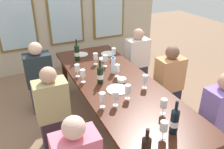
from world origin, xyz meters
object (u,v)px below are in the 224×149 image
at_px(wine_glass_10, 115,96).
at_px(seated_person_3, 137,61).
at_px(wine_glass_4, 95,57).
at_px(wine_glass_8, 128,90).
at_px(wine_glass_3, 164,104).
at_px(white_plate_1, 117,89).
at_px(wine_glass_5, 83,74).
at_px(white_plate_0, 108,54).
at_px(seated_person_5, 168,84).
at_px(wine_glass_0, 117,68).
at_px(seated_person_1, 218,120).
at_px(dining_table, 117,88).
at_px(seated_person_2, 40,80).
at_px(wine_bottle_1, 146,149).
at_px(wine_glass_2, 145,79).
at_px(wine_glass_6, 105,59).
at_px(wine_bottle_2, 174,121).
at_px(wine_glass_9, 77,68).
at_px(white_plate_2, 81,54).
at_px(wine_glass_11, 102,97).
at_px(wine_bottle_0, 77,52).
at_px(tasting_bowl_0, 122,80).
at_px(tasting_bowl_1, 103,59).
at_px(wine_glass_7, 164,127).
at_px(wine_glass_1, 114,51).
at_px(wine_bottle_3, 100,75).
at_px(water_bottle, 113,65).
at_px(seated_person_4, 53,112).

distance_m(wine_glass_10, seated_person_3, 1.75).
bearing_deg(wine_glass_4, wine_glass_8, -90.84).
relative_size(wine_glass_3, seated_person_3, 0.16).
distance_m(white_plate_1, wine_glass_5, 0.49).
xyz_separation_m(white_plate_0, seated_person_5, (0.53, -0.94, -0.22)).
distance_m(wine_glass_0, seated_person_1, 1.34).
bearing_deg(dining_table, seated_person_2, 131.49).
height_order(wine_glass_10, seated_person_1, seated_person_1).
bearing_deg(wine_bottle_1, wine_glass_0, 72.70).
bearing_deg(wine_glass_0, seated_person_1, -54.99).
xyz_separation_m(white_plate_0, wine_glass_2, (-0.05, -1.20, 0.12)).
xyz_separation_m(wine_glass_6, seated_person_2, (-0.89, 0.40, -0.33)).
bearing_deg(wine_glass_5, wine_bottle_2, -71.09).
bearing_deg(wine_glass_9, wine_glass_8, -65.66).
bearing_deg(seated_person_2, wine_glass_2, -47.48).
bearing_deg(wine_glass_5, seated_person_2, 121.90).
height_order(wine_glass_0, seated_person_3, seated_person_3).
height_order(white_plate_2, wine_glass_11, wine_glass_11).
bearing_deg(wine_bottle_0, seated_person_2, 177.75).
relative_size(white_plate_2, wine_glass_4, 1.26).
bearing_deg(wine_glass_6, dining_table, -96.65).
bearing_deg(wine_bottle_0, dining_table, -75.45).
relative_size(tasting_bowl_0, wine_glass_2, 0.67).
height_order(wine_glass_3, wine_glass_11, same).
distance_m(tasting_bowl_1, wine_glass_10, 1.22).
distance_m(dining_table, seated_person_3, 1.24).
xyz_separation_m(wine_glass_9, seated_person_1, (1.22, -1.29, -0.34)).
bearing_deg(wine_glass_8, dining_table, 82.01).
relative_size(wine_glass_8, seated_person_2, 0.16).
distance_m(wine_glass_5, wine_glass_10, 0.66).
bearing_deg(seated_person_5, wine_glass_11, -160.92).
bearing_deg(wine_glass_0, dining_table, -115.51).
bearing_deg(white_plate_1, wine_glass_10, -119.89).
relative_size(tasting_bowl_0, seated_person_3, 0.10).
height_order(wine_glass_7, wine_glass_10, same).
distance_m(wine_glass_6, seated_person_2, 1.03).
xyz_separation_m(tasting_bowl_1, wine_glass_11, (-0.49, -1.13, 0.10)).
bearing_deg(wine_glass_6, wine_bottle_2, -90.35).
bearing_deg(wine_glass_1, wine_bottle_3, -127.15).
bearing_deg(wine_glass_5, water_bottle, 9.89).
height_order(wine_glass_5, seated_person_1, seated_person_1).
bearing_deg(wine_glass_8, wine_glass_6, 82.80).
xyz_separation_m(white_plate_2, wine_glass_4, (0.08, -0.45, 0.12)).
height_order(white_plate_1, tasting_bowl_0, tasting_bowl_0).
xyz_separation_m(white_plate_0, wine_glass_0, (-0.22, -0.79, 0.11)).
xyz_separation_m(wine_bottle_0, water_bottle, (0.32, -0.62, -0.02)).
bearing_deg(seated_person_1, seated_person_2, 132.14).
xyz_separation_m(dining_table, wine_bottle_3, (-0.19, 0.10, 0.18)).
distance_m(wine_glass_6, seated_person_4, 1.07).
xyz_separation_m(dining_table, white_plate_0, (0.30, 0.96, 0.07)).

